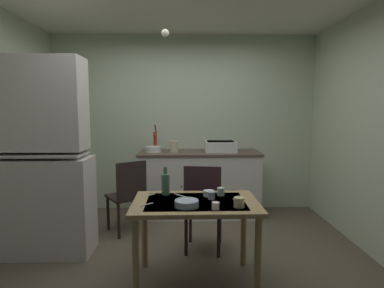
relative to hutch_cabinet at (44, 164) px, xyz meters
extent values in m
plane|color=brown|center=(1.45, -0.24, -0.96)|extent=(4.90, 4.90, 0.00)
cube|color=beige|center=(1.45, 1.57, 0.35)|extent=(4.00, 0.10, 2.62)
cube|color=silver|center=(0.00, 0.00, -0.45)|extent=(0.95, 0.44, 1.03)
cube|color=silver|center=(0.00, 0.00, 0.62)|extent=(0.87, 0.38, 0.95)
cube|color=silver|center=(0.00, -0.02, 0.11)|extent=(0.85, 0.40, 0.02)
cube|color=silver|center=(1.67, 1.20, -0.52)|extent=(1.68, 0.60, 0.89)
cube|color=brown|center=(1.67, 1.20, -0.05)|extent=(1.71, 0.63, 0.03)
sphere|color=#2D2823|center=(1.42, 0.89, -0.47)|extent=(0.02, 0.02, 0.02)
cube|color=white|center=(1.97, 1.20, 0.04)|extent=(0.44, 0.34, 0.15)
cube|color=black|center=(1.97, 1.20, 0.11)|extent=(0.38, 0.28, 0.01)
cylinder|color=maroon|center=(1.04, 1.25, 0.10)|extent=(0.05, 0.05, 0.28)
cylinder|color=maroon|center=(1.04, 1.18, 0.20)|extent=(0.03, 0.12, 0.03)
cylinder|color=#992E15|center=(1.04, 1.31, 0.29)|extent=(0.02, 0.16, 0.12)
cylinder|color=white|center=(1.02, 1.15, 0.00)|extent=(0.21, 0.21, 0.08)
cylinder|color=beige|center=(1.31, 1.17, 0.04)|extent=(0.12, 0.12, 0.16)
cube|color=#A28659|center=(1.56, -0.60, -0.24)|extent=(1.10, 0.71, 0.04)
cube|color=white|center=(1.56, -0.60, -0.23)|extent=(0.86, 0.56, 0.00)
cylinder|color=tan|center=(1.08, -0.89, -0.61)|extent=(0.06, 0.06, 0.70)
cylinder|color=#A2885B|center=(2.05, -0.88, -0.61)|extent=(0.06, 0.06, 0.70)
cylinder|color=tan|center=(1.07, -0.31, -0.61)|extent=(0.06, 0.06, 0.70)
cylinder|color=#A3865A|center=(2.04, -0.30, -0.61)|extent=(0.06, 0.06, 0.70)
cube|color=#2F1E21|center=(1.67, 0.05, -0.53)|extent=(0.45, 0.45, 0.03)
cube|color=#311E25|center=(1.64, -0.13, -0.26)|extent=(0.38, 0.08, 0.51)
cylinder|color=#2F1E21|center=(1.86, 0.20, -0.75)|extent=(0.04, 0.04, 0.42)
cylinder|color=#2F1E21|center=(1.53, 0.25, -0.75)|extent=(0.04, 0.04, 0.42)
cylinder|color=#2F1E21|center=(1.81, -0.14, -0.75)|extent=(0.04, 0.04, 0.42)
cylinder|color=#2F1E21|center=(1.48, -0.09, -0.75)|extent=(0.04, 0.04, 0.42)
cube|color=black|center=(0.72, 0.59, -0.51)|extent=(0.56, 0.56, 0.03)
cube|color=black|center=(0.83, 0.43, -0.28)|extent=(0.33, 0.24, 0.45)
cylinder|color=black|center=(0.77, 0.82, -0.75)|extent=(0.04, 0.04, 0.43)
cylinder|color=black|center=(0.49, 0.63, -0.75)|extent=(0.04, 0.04, 0.43)
cylinder|color=black|center=(0.96, 0.54, -0.75)|extent=(0.04, 0.04, 0.43)
cylinder|color=black|center=(0.68, 0.35, -0.75)|extent=(0.04, 0.04, 0.43)
cylinder|color=#9EB2C6|center=(1.48, -0.75, -0.20)|extent=(0.20, 0.20, 0.06)
cylinder|color=white|center=(1.69, -0.44, -0.20)|extent=(0.10, 0.10, 0.05)
cylinder|color=white|center=(1.71, -0.83, -0.19)|extent=(0.06, 0.06, 0.06)
cylinder|color=beige|center=(1.91, -0.77, -0.18)|extent=(0.09, 0.09, 0.08)
cylinder|color=#9EB2C6|center=(1.70, -0.54, -0.19)|extent=(0.06, 0.06, 0.07)
cylinder|color=#ADD1C1|center=(1.80, -0.42, -0.19)|extent=(0.07, 0.07, 0.07)
cylinder|color=#4C7F56|center=(1.29, -0.38, -0.13)|extent=(0.08, 0.08, 0.19)
cylinder|color=#4C7F56|center=(1.29, -0.38, 0.00)|extent=(0.03, 0.03, 0.07)
cube|color=silver|center=(1.43, -0.43, -0.22)|extent=(0.13, 0.15, 0.00)
cube|color=beige|center=(1.14, -0.41, -0.22)|extent=(0.10, 0.12, 0.00)
cube|color=beige|center=(1.94, -0.51, -0.22)|extent=(0.11, 0.12, 0.00)
cube|color=beige|center=(1.14, -0.69, -0.22)|extent=(0.11, 0.09, 0.00)
sphere|color=#F9EFCC|center=(1.26, 0.12, 1.35)|extent=(0.08, 0.08, 0.08)
camera|label=1|loc=(1.48, -3.27, 0.58)|focal=29.60mm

